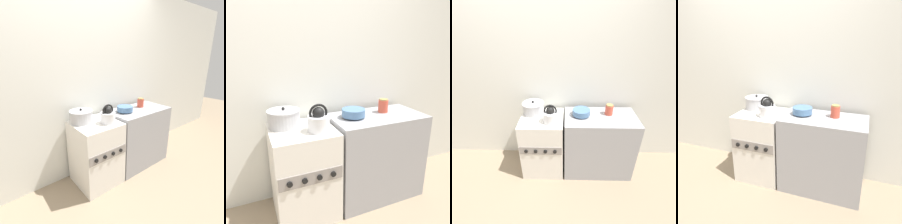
# 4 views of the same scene
# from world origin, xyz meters

# --- Properties ---
(ground_plane) EXTENTS (12.00, 12.00, 0.00)m
(ground_plane) POSITION_xyz_m (0.00, 0.00, 0.00)
(ground_plane) COLOR gray
(wall_back) EXTENTS (7.00, 0.06, 2.50)m
(wall_back) POSITION_xyz_m (0.00, 0.60, 1.25)
(wall_back) COLOR silver
(wall_back) RESTS_ON ground_plane
(stove) EXTENTS (0.54, 0.55, 0.82)m
(stove) POSITION_xyz_m (-0.00, 0.26, 0.41)
(stove) COLOR silver
(stove) RESTS_ON ground_plane
(counter) EXTENTS (0.89, 0.50, 0.86)m
(counter) POSITION_xyz_m (0.74, 0.25, 0.43)
(counter) COLOR #99999E
(counter) RESTS_ON ground_plane
(kettle) EXTENTS (0.22, 0.18, 0.23)m
(kettle) POSITION_xyz_m (0.12, 0.17, 0.91)
(kettle) COLOR silver
(kettle) RESTS_ON stove
(cooking_pot) EXTENTS (0.28, 0.28, 0.18)m
(cooking_pot) POSITION_xyz_m (-0.12, 0.38, 0.90)
(cooking_pot) COLOR #B2B2B7
(cooking_pot) RESTS_ON stove
(enamel_bowl) EXTENTS (0.22, 0.22, 0.08)m
(enamel_bowl) POSITION_xyz_m (0.49, 0.27, 0.90)
(enamel_bowl) COLOR #4C729E
(enamel_bowl) RESTS_ON counter
(storage_jar) EXTENTS (0.10, 0.10, 0.13)m
(storage_jar) POSITION_xyz_m (0.84, 0.31, 0.92)
(storage_jar) COLOR #CC4C38
(storage_jar) RESTS_ON counter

